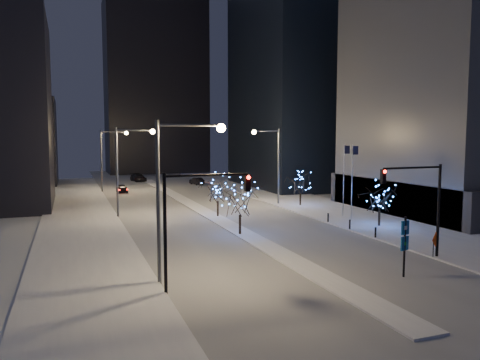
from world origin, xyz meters
name	(u,v)px	position (x,y,z in m)	size (l,w,h in m)	color
ground	(319,276)	(0.00, 0.00, 0.00)	(160.00, 160.00, 0.00)	silver
road	(188,203)	(0.00, 35.00, 0.01)	(20.00, 130.00, 0.02)	#B2B7C2
median	(198,208)	(0.00, 30.00, 0.07)	(2.00, 80.00, 0.15)	white
east_sidewalk	(346,214)	(15.00, 20.00, 0.07)	(10.00, 90.00, 0.15)	white
west_sidewalk	(82,231)	(-14.00, 20.00, 0.07)	(8.00, 90.00, 0.15)	white
filler_west_far	(4,142)	(-26.00, 70.00, 8.00)	(18.00, 16.00, 16.00)	black
horizon_block	(156,88)	(6.00, 92.00, 21.00)	(24.00, 14.00, 42.00)	black
street_lamp_w_near	(175,178)	(-8.94, 2.00, 6.50)	(4.40, 0.56, 10.00)	#595E66
street_lamp_w_mid	(127,159)	(-8.94, 27.00, 6.50)	(4.40, 0.56, 10.00)	#595E66
street_lamp_w_far	(108,152)	(-8.94, 52.00, 6.50)	(4.40, 0.56, 10.00)	#595E66
street_lamp_east	(272,156)	(10.08, 30.00, 6.45)	(3.90, 0.56, 10.00)	#595E66
traffic_signal_west	(192,211)	(-8.44, 0.00, 4.76)	(5.26, 0.43, 7.00)	black
traffic_signal_east	(422,196)	(8.94, 1.00, 4.76)	(5.26, 0.43, 7.00)	black
flagpoles	(348,176)	(13.37, 17.25, 4.80)	(1.35, 2.60, 8.00)	silver
bollards	(362,228)	(10.20, 10.00, 0.60)	(0.16, 12.16, 0.90)	black
car_near	(122,189)	(-7.07, 50.51, 0.67)	(1.58, 3.92, 1.34)	black
car_mid	(197,181)	(7.41, 58.34, 0.67)	(1.42, 4.08, 1.35)	black
car_far	(138,178)	(-1.95, 68.59, 0.77)	(2.17, 5.33, 1.55)	black
holiday_tree_median_near	(240,198)	(-0.50, 13.52, 3.42)	(4.17, 4.17, 5.08)	black
holiday_tree_median_far	(218,188)	(0.50, 23.40, 3.26)	(4.37, 4.37, 4.84)	black
holiday_tree_plaza_near	(380,198)	(13.91, 12.45, 2.92)	(3.87, 3.87, 4.39)	black
holiday_tree_plaza_far	(301,184)	(13.00, 27.57, 2.88)	(3.39, 3.39, 4.19)	black
wayfinding_sign	(405,240)	(5.00, -2.02, 2.44)	(0.70, 0.26, 3.97)	black
construction_sign	(436,242)	(10.30, 0.95, 1.27)	(1.04, 0.49, 1.86)	black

